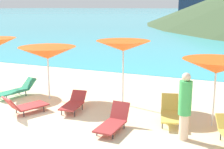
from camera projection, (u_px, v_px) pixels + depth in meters
ground_plane at (119, 69)px, 18.56m from camera, size 50.00×100.00×0.30m
umbrella_4 at (47, 53)px, 11.77m from camera, size 2.34×2.34×2.06m
umbrella_5 at (123, 46)px, 10.94m from camera, size 1.98×1.98×2.38m
umbrella_6 at (216, 66)px, 9.02m from camera, size 2.21×2.21×2.06m
lounge_chair_4 at (170, 112)px, 9.64m from camera, size 0.91×1.56×0.76m
lounge_chair_7 at (74, 103)px, 10.66m from camera, size 0.72×1.40×0.60m
lounge_chair_9 at (25, 105)px, 10.38m from camera, size 1.13×1.56×0.70m
lounge_chair_11 at (17, 89)px, 12.39m from camera, size 0.93×1.77×0.64m
lounge_chair_12 at (113, 121)px, 9.04m from camera, size 0.62×1.46×0.70m
beachgoer_0 at (185, 105)px, 8.24m from camera, size 0.35×0.35×1.87m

